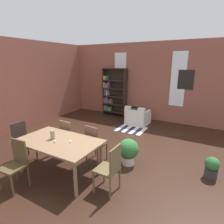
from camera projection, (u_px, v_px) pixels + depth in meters
name	position (u px, v px, depth m)	size (l,w,h in m)	color
ground_plane	(93.00, 158.00, 4.71)	(10.29, 10.29, 0.00)	#321C13
back_wall_brick	(147.00, 82.00, 7.67)	(8.07, 0.12, 3.18)	#945141
left_wall_brick	(2.00, 87.00, 6.00)	(0.12, 8.92, 3.18)	#945141
window_pane_0	(120.00, 77.00, 8.16)	(0.55, 0.02, 2.07)	white
window_pane_1	(178.00, 79.00, 6.98)	(0.55, 0.02, 2.07)	white
dining_table	(59.00, 144.00, 3.92)	(1.79, 1.05, 0.77)	#826446
vase_on_table	(53.00, 135.00, 3.96)	(0.10, 0.10, 0.19)	#998466
tealight_candle_0	(55.00, 141.00, 3.80)	(0.04, 0.04, 0.05)	silver
tealight_candle_1	(71.00, 142.00, 3.79)	(0.04, 0.04, 0.04)	silver
dining_chair_head_right	(110.00, 168.00, 3.37)	(0.41, 0.41, 0.95)	brown
dining_chair_far_right	(94.00, 143.00, 4.41)	(0.43, 0.43, 0.95)	brown
dining_chair_far_left	(69.00, 136.00, 4.79)	(0.43, 0.43, 0.95)	brown
dining_chair_head_left	(23.00, 140.00, 4.57)	(0.42, 0.42, 0.95)	#362825
dining_chair_near_left	(16.00, 163.00, 3.53)	(0.42, 0.42, 0.95)	brown
bookshelf_tall	(113.00, 93.00, 8.32)	(1.11, 0.32, 2.13)	#2D2319
armchair_white	(137.00, 117.00, 7.22)	(0.83, 0.83, 0.75)	silver
potted_plant_by_shelf	(212.00, 167.00, 3.87)	(0.29, 0.29, 0.47)	#333338
potted_plant_corner	(128.00, 150.00, 4.35)	(0.49, 0.49, 0.64)	silver
striped_rug	(130.00, 129.00, 6.77)	(1.12, 0.88, 0.01)	#1E1E33
framed_picture	(186.00, 80.00, 6.85)	(0.56, 0.03, 0.72)	black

